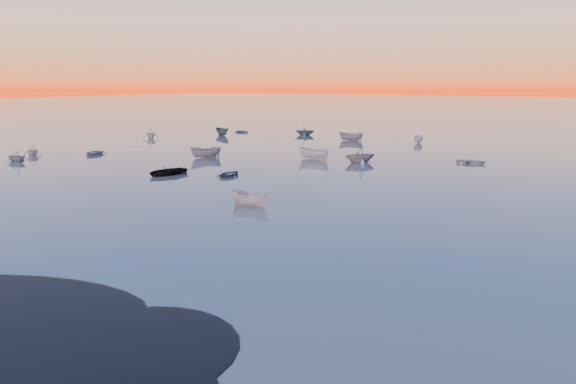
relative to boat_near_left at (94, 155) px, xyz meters
The scene contains 4 objects.
ground 69.91m from the boat_near_left, 57.69° to the left, with size 600.00×600.00×0.00m, color #696057.
moored_fleet 39.28m from the boat_near_left, 17.92° to the left, with size 124.00×58.00×1.20m, color silver, non-canonical shape.
boat_near_left is the anchor object (origin of this frame).
boat_near_center 40.23m from the boat_near_left, 23.45° to the right, with size 3.56×1.51×1.23m, color silver.
Camera 1 is at (24.95, -12.87, 10.03)m, focal length 35.00 mm.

